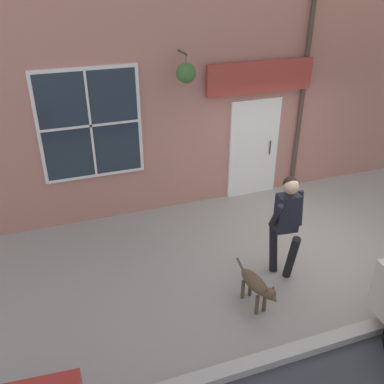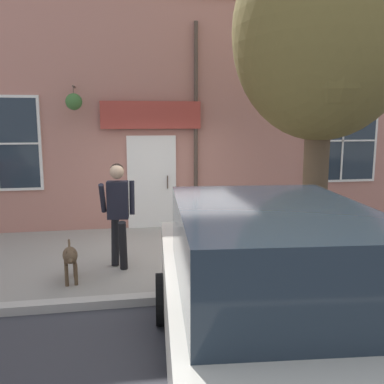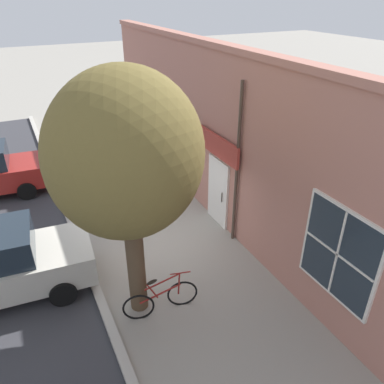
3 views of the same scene
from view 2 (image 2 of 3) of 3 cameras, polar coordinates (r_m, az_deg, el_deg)
The scene contains 7 objects.
ground_plane at distance 7.90m, azimuth -2.58°, elevation -8.43°, with size 90.00×90.00×0.00m, color gray.
storefront_facade at distance 9.84m, azimuth -4.44°, elevation 10.52°, with size 0.95×18.00×5.22m.
pedestrian_walking at distance 7.10m, azimuth -9.86°, elevation -1.76°, with size 0.66×0.58×1.76m.
dog_on_leash at distance 6.77m, azimuth -15.93°, elevation -8.34°, with size 1.02×0.30×0.61m.
street_tree_by_curb at distance 6.99m, azimuth 17.16°, elevation 19.20°, with size 2.98×2.68×5.41m.
leaning_bicycle at distance 7.76m, azimuth 17.02°, elevation -6.28°, with size 1.73×0.27×1.01m.
parked_car_mid_block at distance 3.94m, azimuth 9.79°, elevation -13.95°, with size 4.44×2.22×1.75m.
Camera 2 is at (7.45, -0.96, 2.45)m, focal length 40.00 mm.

